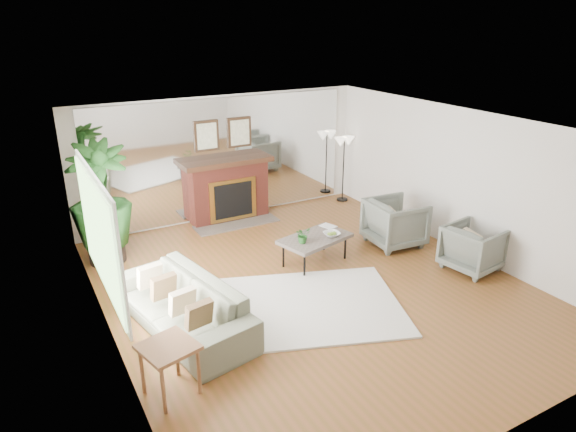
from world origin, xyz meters
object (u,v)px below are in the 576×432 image
coffee_table (315,239)px  side_table (169,353)px  armchair_back (395,223)px  fireplace (229,189)px  armchair_front (473,248)px  floor_lamp (344,147)px  sofa (182,305)px  potted_ficus (100,200)px

coffee_table → side_table: 3.69m
armchair_back → side_table: bearing=117.1°
fireplace → coffee_table: size_ratio=1.55×
coffee_table → armchair_front: size_ratio=1.58×
fireplace → armchair_back: size_ratio=2.18×
armchair_back → floor_lamp: size_ratio=0.64×
armchair_back → side_table: (-4.79, -1.93, 0.10)m
coffee_table → armchair_back: (1.68, -0.06, -0.01)m
armchair_front → side_table: armchair_front is taller
fireplace → sofa: bearing=-122.2°
fireplace → armchair_front: (2.60, -4.02, -0.28)m
floor_lamp → armchair_back: bearing=-102.9°
floor_lamp → sofa: bearing=-146.4°
side_table → floor_lamp: floor_lamp is taller
sofa → armchair_back: (4.26, 0.74, 0.08)m
fireplace → floor_lamp: bearing=-3.4°
coffee_table → floor_lamp: floor_lamp is taller
armchair_back → potted_ficus: bearing=73.9°
fireplace → floor_lamp: size_ratio=1.40×
potted_ficus → floor_lamp: (5.30, 0.62, 0.14)m
floor_lamp → armchair_front: bearing=-91.5°
armchair_front → side_table: 5.28m
coffee_table → sofa: sofa is taller
coffee_table → floor_lamp: size_ratio=0.90×
coffee_table → sofa: bearing=-162.8°
coffee_table → side_table: bearing=-147.4°
fireplace → armchair_front: fireplace is taller
coffee_table → potted_ficus: 3.60m
armchair_back → floor_lamp: 2.66m
coffee_table → potted_ficus: size_ratio=0.64×
fireplace → coffee_table: 2.61m
armchair_back → floor_lamp: floor_lamp is taller
coffee_table → side_table: size_ratio=1.96×
armchair_back → potted_ficus: 5.13m
sofa → potted_ficus: bearing=179.3°
sofa → floor_lamp: 5.86m
fireplace → side_table: (-2.65, -4.55, -0.13)m
armchair_back → potted_ficus: potted_ficus is taller
armchair_back → potted_ficus: (-4.74, 1.84, 0.68)m
side_table → fireplace: bearing=59.8°
armchair_front → potted_ficus: 6.17m
potted_ficus → floor_lamp: size_ratio=1.42×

